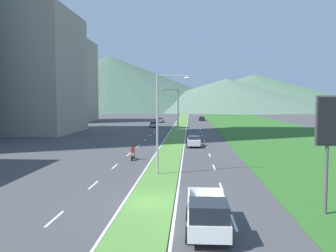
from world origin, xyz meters
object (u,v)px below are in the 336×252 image
at_px(pickup_truck_0, 207,215).
at_px(motorcycle_rider, 133,153).
at_px(street_lamp_far, 179,107).
at_px(car_1, 202,118).
at_px(car_0, 160,120).
at_px(car_2, 154,124).
at_px(street_lamp_mid, 176,110).
at_px(car_3, 194,141).
at_px(street_lamp_near, 161,117).

relative_size(pickup_truck_0, motorcycle_rider, 2.70).
relative_size(street_lamp_far, car_1, 1.96).
height_order(car_1, pickup_truck_0, pickup_truck_0).
bearing_deg(car_0, car_2, -179.73).
xyz_separation_m(street_lamp_mid, car_1, (6.39, 60.33, -4.38)).
bearing_deg(motorcycle_rider, car_1, -7.31).
bearing_deg(car_2, pickup_truck_0, -172.01).
xyz_separation_m(car_0, car_3, (9.98, -58.56, 0.06)).
relative_size(street_lamp_near, car_2, 2.17).
xyz_separation_m(street_lamp_mid, street_lamp_far, (-0.48, 29.44, -0.06)).
height_order(car_0, car_3, car_3).
bearing_deg(street_lamp_near, car_1, 85.78).
bearing_deg(street_lamp_near, car_3, 81.03).
bearing_deg(car_1, street_lamp_far, -12.55).
bearing_deg(street_lamp_mid, car_0, 98.10).
xyz_separation_m(street_lamp_near, motorcycle_rider, (-3.88, 7.93, -4.54)).
height_order(car_0, pickup_truck_0, pickup_truck_0).
distance_m(car_3, motorcycle_rider, 14.17).
bearing_deg(car_2, street_lamp_mid, -166.57).
height_order(street_lamp_near, car_1, street_lamp_near).
relative_size(car_2, car_3, 0.94).
relative_size(street_lamp_near, car_1, 2.05).
xyz_separation_m(street_lamp_near, car_2, (-6.70, 58.44, -4.55)).
xyz_separation_m(street_lamp_near, car_1, (6.62, 89.76, -4.57)).
xyz_separation_m(car_0, motorcycle_rider, (2.91, -70.83, 0.01)).
bearing_deg(street_lamp_far, street_lamp_near, -89.75).
height_order(street_lamp_mid, car_3, street_lamp_mid).
bearing_deg(street_lamp_far, car_2, -176.19).
height_order(street_lamp_mid, car_0, street_lamp_mid).
relative_size(car_1, motorcycle_rider, 2.23).
height_order(street_lamp_near, car_0, street_lamp_near).
distance_m(street_lamp_near, car_0, 79.18).
relative_size(street_lamp_near, street_lamp_mid, 1.04).
distance_m(street_lamp_near, pickup_truck_0, 15.41).
height_order(car_0, car_2, car_2).
height_order(car_2, car_3, car_3).
bearing_deg(motorcycle_rider, car_2, 3.19).
relative_size(car_0, car_3, 0.93).
distance_m(street_lamp_near, street_lamp_mid, 29.44).
distance_m(street_lamp_far, car_2, 7.76).
distance_m(car_0, car_2, 20.31).
relative_size(car_3, pickup_truck_0, 0.84).
xyz_separation_m(street_lamp_far, car_0, (-6.54, 19.88, -4.30)).
height_order(street_lamp_near, car_3, street_lamp_near).
bearing_deg(street_lamp_mid, street_lamp_far, 90.94).
xyz_separation_m(street_lamp_near, street_lamp_mid, (0.23, 29.43, -0.19)).
distance_m(street_lamp_near, street_lamp_far, 58.87).
bearing_deg(pickup_truck_0, street_lamp_far, -177.05).
height_order(street_lamp_far, car_0, street_lamp_far).
bearing_deg(street_lamp_far, car_3, -84.91).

